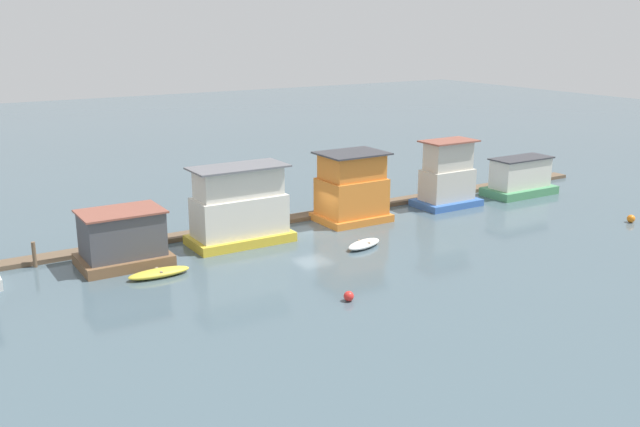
% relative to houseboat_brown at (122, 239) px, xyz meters
% --- Properties ---
extents(ground_plane, '(200.00, 200.00, 0.00)m').
position_rel_houseboat_brown_xyz_m(ground_plane, '(14.00, 0.54, -1.64)').
color(ground_plane, '#475B66').
extents(dock_walkway, '(59.60, 1.42, 0.30)m').
position_rel_houseboat_brown_xyz_m(dock_walkway, '(14.00, 3.38, -1.49)').
color(dock_walkway, brown).
rests_on(dock_walkway, ground_plane).
extents(houseboat_brown, '(5.39, 3.88, 3.47)m').
position_rel_houseboat_brown_xyz_m(houseboat_brown, '(0.00, 0.00, 0.00)').
color(houseboat_brown, brown).
rests_on(houseboat_brown, ground_plane).
extents(houseboat_yellow, '(6.90, 3.56, 5.31)m').
position_rel_houseboat_brown_xyz_m(houseboat_yellow, '(8.11, 0.33, 0.77)').
color(houseboat_yellow, gold).
rests_on(houseboat_yellow, ground_plane).
extents(houseboat_orange, '(5.12, 4.02, 5.22)m').
position_rel_houseboat_brown_xyz_m(houseboat_orange, '(17.68, 0.98, 0.80)').
color(houseboat_orange, orange).
rests_on(houseboat_orange, ground_plane).
extents(houseboat_blue, '(5.20, 3.35, 5.39)m').
position_rel_houseboat_brown_xyz_m(houseboat_blue, '(26.82, 0.63, 0.70)').
color(houseboat_blue, '#3866B7').
rests_on(houseboat_blue, ground_plane).
extents(houseboat_green, '(6.36, 3.31, 3.26)m').
position_rel_houseboat_brown_xyz_m(houseboat_green, '(34.82, 0.23, -0.18)').
color(houseboat_green, '#4C9360').
rests_on(houseboat_green, ground_plane).
extents(dinghy_yellow, '(3.72, 1.23, 0.48)m').
position_rel_houseboat_brown_xyz_m(dinghy_yellow, '(1.11, -3.24, -1.40)').
color(dinghy_yellow, yellow).
rests_on(dinghy_yellow, ground_plane).
extents(dinghy_white, '(3.21, 2.02, 0.47)m').
position_rel_houseboat_brown_xyz_m(dinghy_white, '(14.64, -5.00, -1.40)').
color(dinghy_white, white).
rests_on(dinghy_white, ground_plane).
extents(mooring_post_near_right, '(0.24, 0.24, 1.61)m').
position_rel_houseboat_brown_xyz_m(mooring_post_near_right, '(-4.79, 2.41, -0.84)').
color(mooring_post_near_right, brown).
rests_on(mooring_post_near_right, ground_plane).
extents(buoy_red, '(0.56, 0.56, 0.56)m').
position_rel_houseboat_brown_xyz_m(buoy_red, '(8.52, -12.28, -1.36)').
color(buoy_red, red).
rests_on(buoy_red, ground_plane).
extents(buoy_orange, '(0.60, 0.60, 0.60)m').
position_rel_houseboat_brown_xyz_m(buoy_orange, '(35.21, -10.51, -1.34)').
color(buoy_orange, orange).
rests_on(buoy_orange, ground_plane).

